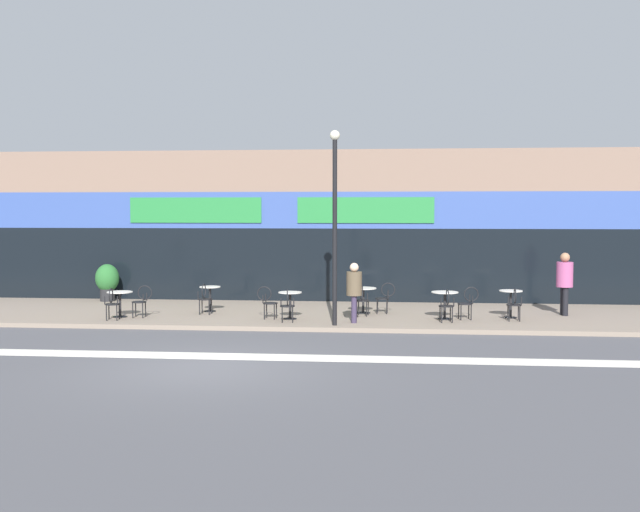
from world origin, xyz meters
The scene contains 24 objects.
ground_plane centered at (0.00, 0.00, 0.00)m, with size 120.00×120.00×0.00m, color #4C4C51.
sidewalk_slab centered at (0.00, 7.25, 0.06)m, with size 40.00×5.50×0.12m, color gray.
storefront_facade centered at (0.00, 11.96, 2.54)m, with size 40.00×4.06×5.10m.
bike_lane_stripe centered at (0.00, 1.16, 0.00)m, with size 36.00×0.70×0.01m, color silver.
bistro_table_0 centered at (-3.91, 5.82, 0.64)m, with size 0.71×0.71×0.72m.
bistro_table_1 centered at (-1.67, 7.19, 0.65)m, with size 0.62×0.62×0.75m.
bistro_table_2 centered at (0.90, 5.89, 0.65)m, with size 0.65×0.65×0.75m.
bistro_table_3 centered at (2.86, 7.27, 0.66)m, with size 0.76×0.76×0.74m.
bistro_table_4 centered at (5.14, 6.28, 0.67)m, with size 0.74×0.74×0.76m.
bistro_table_5 centered at (6.99, 6.70, 0.66)m, with size 0.64×0.64×0.77m.
cafe_chair_0_near centered at (-3.90, 5.19, 0.64)m, with size 0.45×0.60×0.90m.
cafe_chair_0_side centered at (-3.28, 5.82, 0.64)m, with size 0.58×0.42×0.90m.
cafe_chair_1_near centered at (-1.67, 6.56, 0.64)m, with size 0.40×0.58×0.90m.
cafe_chair_2_near centered at (0.91, 5.26, 0.64)m, with size 0.45×0.60×0.90m.
cafe_chair_2_side centered at (0.27, 5.89, 0.64)m, with size 0.59×0.42×0.90m.
cafe_chair_3_near centered at (2.85, 6.64, 0.64)m, with size 0.45×0.60×0.90m.
cafe_chair_3_side centered at (3.49, 7.27, 0.64)m, with size 0.58×0.41×0.90m.
cafe_chair_4_near centered at (5.15, 5.66, 0.64)m, with size 0.44×0.59×0.90m.
cafe_chair_4_side centered at (5.77, 6.29, 0.64)m, with size 0.60×0.45×0.90m.
cafe_chair_5_near centered at (6.99, 6.08, 0.64)m, with size 0.41×0.58×0.90m.
planter_pot centered at (-5.67, 9.40, 0.80)m, with size 0.77×0.77×1.22m.
lamp_post centered at (2.20, 4.92, 3.05)m, with size 0.26×0.26×5.05m.
pedestrian_near_end centered at (8.59, 7.36, 1.19)m, with size 0.52×0.52×1.79m.
pedestrian_far_end centered at (2.68, 5.44, 1.07)m, with size 0.41×0.41×1.60m.
Camera 1 is at (3.65, -14.40, 3.13)m, focal length 42.00 mm.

